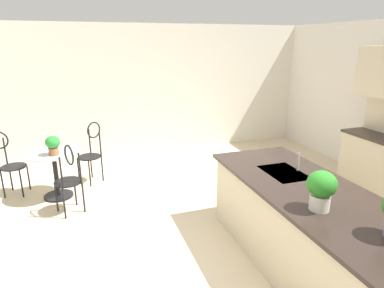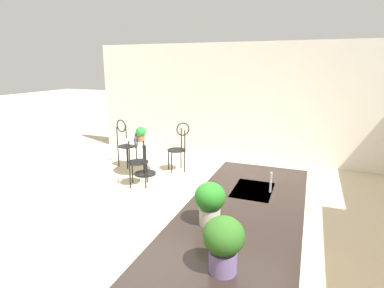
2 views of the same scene
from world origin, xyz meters
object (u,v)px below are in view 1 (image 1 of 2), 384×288
at_px(chair_toward_desk, 9,160).
at_px(bistro_table, 55,170).
at_px(chair_near_window, 91,150).
at_px(potted_plant_counter_near, 321,188).
at_px(chair_by_island, 69,176).
at_px(potted_plant_on_table, 53,144).

bearing_deg(chair_toward_desk, bistro_table, 63.36).
distance_m(chair_near_window, potted_plant_counter_near, 4.00).
distance_m(bistro_table, chair_by_island, 0.67).
xyz_separation_m(chair_near_window, potted_plant_on_table, (0.61, -0.54, 0.33)).
height_order(bistro_table, potted_plant_counter_near, potted_plant_counter_near).
xyz_separation_m(chair_near_window, potted_plant_counter_near, (3.52, 1.82, 0.55)).
xyz_separation_m(chair_by_island, potted_plant_counter_near, (2.42, 2.17, 0.55)).
relative_size(chair_near_window, potted_plant_on_table, 3.58).
xyz_separation_m(chair_by_island, potted_plant_on_table, (-0.48, -0.20, 0.33)).
xyz_separation_m(bistro_table, chair_near_window, (-0.48, 0.56, 0.13)).
bearing_deg(potted_plant_on_table, chair_toward_desk, -124.24).
relative_size(potted_plant_on_table, potted_plant_counter_near, 0.80).
height_order(chair_toward_desk, potted_plant_on_table, chair_toward_desk).
bearing_deg(chair_by_island, chair_toward_desk, -136.96).
distance_m(chair_near_window, chair_by_island, 1.15).
bearing_deg(chair_toward_desk, potted_plant_counter_near, 42.18).
height_order(chair_near_window, potted_plant_on_table, chair_near_window).
relative_size(bistro_table, chair_near_window, 0.77).
relative_size(chair_by_island, chair_toward_desk, 1.00).
bearing_deg(chair_near_window, chair_by_island, -17.41).
bearing_deg(potted_plant_on_table, chair_near_window, 138.67).
bearing_deg(chair_by_island, bistro_table, -160.69).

